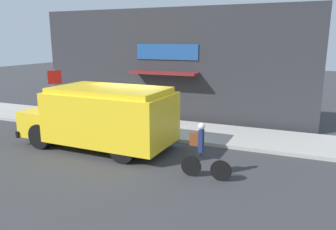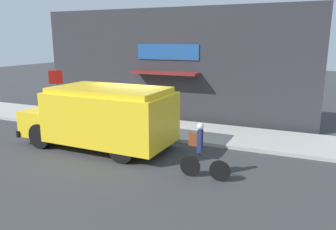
% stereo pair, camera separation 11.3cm
% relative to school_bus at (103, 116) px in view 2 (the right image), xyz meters
% --- Properties ---
extents(ground_plane, '(70.00, 70.00, 0.00)m').
position_rel_school_bus_xyz_m(ground_plane, '(0.49, 1.59, -1.18)').
color(ground_plane, '#38383A').
extents(sidewalk, '(28.00, 2.85, 0.13)m').
position_rel_school_bus_xyz_m(sidewalk, '(0.49, 3.02, -1.11)').
color(sidewalk, '#ADAAA3').
rests_on(sidewalk, ground_plane).
extents(storefront, '(13.69, 0.99, 5.32)m').
position_rel_school_bus_xyz_m(storefront, '(0.49, 4.85, 1.48)').
color(storefront, '#2D2D33').
rests_on(storefront, ground_plane).
extents(school_bus, '(5.70, 2.96, 2.24)m').
position_rel_school_bus_xyz_m(school_bus, '(0.00, 0.00, 0.00)').
color(school_bus, yellow).
rests_on(school_bus, ground_plane).
extents(cyclist, '(1.48, 0.20, 1.62)m').
position_rel_school_bus_xyz_m(cyclist, '(4.11, -1.23, -0.39)').
color(cyclist, black).
rests_on(cyclist, ground_plane).
extents(stop_sign_post, '(0.45, 0.45, 2.44)m').
position_rel_school_bus_xyz_m(stop_sign_post, '(-3.77, 1.95, 0.59)').
color(stop_sign_post, slate).
rests_on(stop_sign_post, sidewalk).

